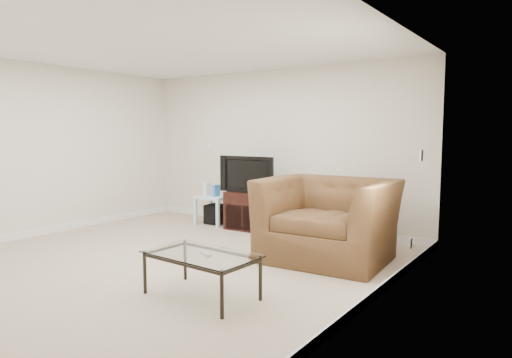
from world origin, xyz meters
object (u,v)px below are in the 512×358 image
Objects in this scene: tv_stand at (251,210)px; television at (250,174)px; subwoofer at (216,214)px; coffee_table at (201,275)px; recliner at (328,205)px; side_table at (214,210)px.

tv_stand is 0.58m from television.
television is 1.01m from subwoofer.
television is at bearing 116.99° from coffee_table.
tv_stand is at bearing -1.79° from subwoofer.
coffee_table is (2.06, -2.69, 0.04)m from subwoofer.
recliner is at bearing -25.78° from television.
tv_stand is at bearing 150.13° from recliner.
side_table is at bearing -140.19° from subwoofer.
recliner is (1.74, -0.85, 0.35)m from tv_stand.
television reaches higher than side_table.
side_table is (-0.75, 0.00, -0.06)m from tv_stand.
television is 3.04m from coffee_table.
subwoofer is 3.39m from coffee_table.
tv_stand reaches higher than subwoofer.
tv_stand is 0.48× the size of recliner.
side_table is at bearing 177.28° from television.
television is 1.93m from recliner.
tv_stand is 1.45× the size of side_table.
subwoofer is (-0.72, 0.02, -0.13)m from tv_stand.
recliner reaches higher than television.
side_table is 3.39m from coffee_table.
side_table is at bearing 157.31° from recliner.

